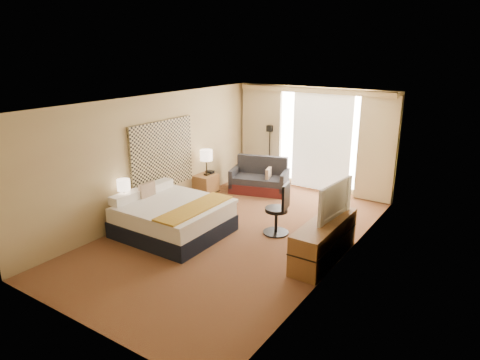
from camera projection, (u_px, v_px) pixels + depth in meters
The scene contains 21 objects.
floor at pixel (236, 234), 8.42m from camera, with size 4.20×7.00×0.02m, color #5C251A.
ceiling at pixel (236, 101), 7.65m from camera, with size 4.20×7.00×0.02m, color white.
wall_back at pixel (313, 139), 10.82m from camera, with size 4.20×0.02×2.60m, color tan.
wall_front at pixel (77, 237), 5.25m from camera, with size 4.20×0.02×2.60m, color tan.
wall_left at pixel (155, 156), 9.14m from camera, with size 0.02×7.00×2.60m, color tan.
wall_right at pixel (343, 191), 6.93m from camera, with size 0.02×7.00×2.60m, color tan.
headboard at pixel (163, 155), 9.28m from camera, with size 0.06×1.85×1.50m, color black.
nightstand_left at pixel (129, 218), 8.49m from camera, with size 0.45×0.52×0.55m, color olive.
nightstand_right at pixel (206, 186), 10.48m from camera, with size 0.45×0.52×0.55m, color olive.
media_dresser at pixel (324, 240), 7.35m from camera, with size 0.50×1.80×0.70m, color olive.
window at pixel (322, 140), 10.66m from camera, with size 2.30×0.02×2.30m, color white.
curtains at pixel (311, 135), 10.70m from camera, with size 4.12×0.19×2.56m.
bed at pixel (173, 217), 8.36m from camera, with size 1.92×1.76×0.93m.
loveseat at pixel (260, 181), 10.82m from camera, with size 1.56×1.11×0.88m.
floor_lamp at pixel (270, 142), 11.32m from camera, with size 0.20×0.20×1.57m.
desk_chair at pixel (279, 212), 8.32m from camera, with size 0.51×0.51×1.05m.
lamp_left at pixel (124, 185), 8.28m from camera, with size 0.25×0.25×0.54m.
lamp_right at pixel (206, 156), 10.23m from camera, with size 0.30×0.30×0.63m.
tissue_box at pixel (135, 201), 8.45m from camera, with size 0.13×0.13×0.12m, color #8BB1D7.
telephone at pixel (210, 172), 10.52m from camera, with size 0.18×0.14×0.07m, color black.
television at pixel (329, 199), 7.38m from camera, with size 1.11×0.15×0.64m, color black.
Camera 1 is at (4.33, -6.39, 3.54)m, focal length 32.00 mm.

